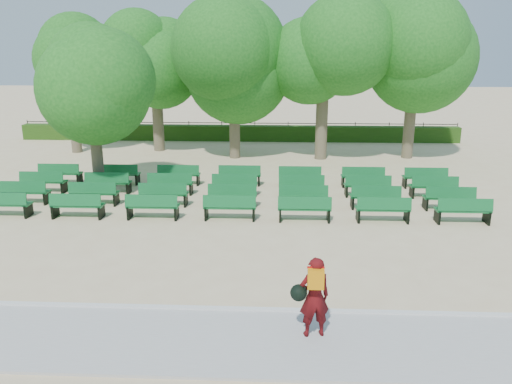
% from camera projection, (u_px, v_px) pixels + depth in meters
% --- Properties ---
extents(ground, '(120.00, 120.00, 0.00)m').
position_uv_depth(ground, '(203.00, 215.00, 16.44)').
color(ground, '#D4BA8C').
extents(paving, '(30.00, 2.20, 0.06)m').
position_uv_depth(paving, '(145.00, 340.00, 9.33)').
color(paving, '#AFAEAA').
rests_on(paving, ground).
extents(curb, '(30.00, 0.12, 0.10)m').
position_uv_depth(curb, '(159.00, 308.00, 10.43)').
color(curb, silver).
rests_on(curb, ground).
extents(hedge, '(26.00, 0.70, 0.90)m').
position_uv_depth(hedge, '(238.00, 133.00, 29.77)').
color(hedge, '#254A13').
rests_on(hedge, ground).
extents(fence, '(26.00, 0.10, 1.02)m').
position_uv_depth(fence, '(238.00, 139.00, 30.27)').
color(fence, black).
rests_on(fence, ground).
extents(tree_line, '(21.80, 6.80, 7.04)m').
position_uv_depth(tree_line, '(232.00, 154.00, 26.05)').
color(tree_line, '#236E1E').
rests_on(tree_line, ground).
extents(bench_array, '(1.69, 0.59, 1.06)m').
position_uv_depth(bench_array, '(234.00, 198.00, 18.02)').
color(bench_array, '#10602A').
rests_on(bench_array, ground).
extents(tree_among, '(4.23, 4.23, 5.84)m').
position_uv_depth(tree_among, '(91.00, 87.00, 18.21)').
color(tree_among, brown).
rests_on(tree_among, ground).
extents(person, '(0.77, 0.50, 1.58)m').
position_uv_depth(person, '(313.00, 296.00, 9.20)').
color(person, '#4E0B0D').
rests_on(person, ground).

